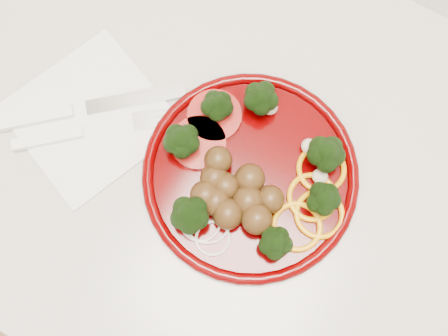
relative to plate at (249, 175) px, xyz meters
The scene contains 5 objects.
counter 0.48m from the plate, ahead, with size 2.40×0.60×0.90m.
plate is the anchor object (origin of this frame).
napkin 0.21m from the plate, behind, with size 0.17×0.17×0.00m, color white.
knife 0.23m from the plate, behind, with size 0.18×0.16×0.01m.
fork 0.22m from the plate, 164.19° to the right, with size 0.16×0.15×0.01m.
Camera 1 is at (-0.04, 1.54, 1.55)m, focal length 45.00 mm.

